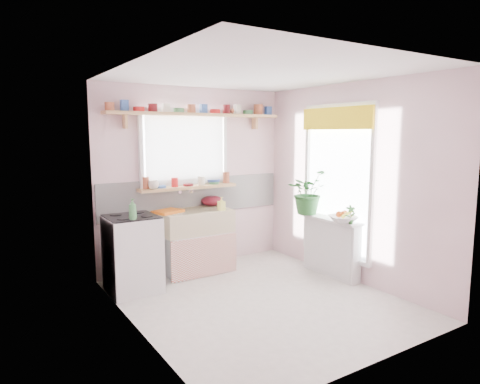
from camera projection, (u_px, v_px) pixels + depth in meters
room at (263, 171)px, 5.71m from camera, size 3.20×3.20×3.20m
sink_unit at (195, 241)px, 5.77m from camera, size 0.95×0.65×1.11m
cooker at (133, 254)px, 5.06m from camera, size 0.58×0.58×0.93m
radiator_ledge at (331, 246)px, 5.64m from camera, size 0.22×0.95×0.78m
windowsill at (188, 187)px, 5.83m from camera, size 1.40×0.22×0.04m
pine_shelf at (198, 115)px, 5.77m from camera, size 2.52×0.24×0.04m
shelf_crockery at (198, 109)px, 5.76m from camera, size 2.47×0.11×0.12m
sill_crockery at (187, 182)px, 5.81m from camera, size 1.35×0.11×0.12m
dish_tray at (168, 211)px, 5.53m from camera, size 0.42×0.37×0.04m
colander at (212, 201)px, 6.08m from camera, size 0.40×0.40×0.14m
jade_plant at (307, 192)px, 5.83m from camera, size 0.67×0.63×0.61m
fruit_bowl at (343, 219)px, 5.30m from camera, size 0.44×0.44×0.08m
herb_pot at (351, 215)px, 5.19m from camera, size 0.15×0.13×0.24m
soap_bottle_sink at (221, 204)px, 5.70m from camera, size 0.08×0.09×0.18m
sill_cup at (153, 185)px, 5.49m from camera, size 0.15×0.15×0.11m
sill_bowl at (213, 181)px, 6.09m from camera, size 0.27×0.27×0.06m
shelf_vase at (235, 110)px, 6.14m from camera, size 0.14×0.14×0.14m
cooker_bottle at (133, 209)px, 4.77m from camera, size 0.12×0.12×0.24m
fruit at (343, 214)px, 5.30m from camera, size 0.20×0.14×0.10m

